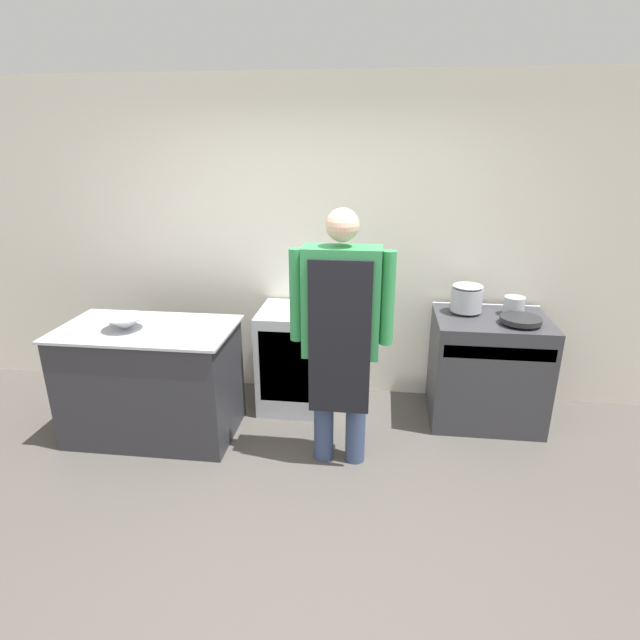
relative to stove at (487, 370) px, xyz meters
name	(u,v)px	position (x,y,z in m)	size (l,w,h in m)	color
ground_plane	(279,543)	(-1.40, -1.57, -0.44)	(14.00, 14.00, 0.00)	#4C4742
wall_back	(320,245)	(-1.40, 0.40, 0.91)	(8.00, 0.05, 2.70)	silver
prep_counter	(152,381)	(-2.60, -0.52, 0.00)	(1.30, 0.74, 0.88)	#2D2D33
stove	(487,370)	(0.00, 0.00, 0.00)	(0.87, 0.65, 0.90)	#38383D
fridge_unit	(297,358)	(-1.56, 0.05, -0.01)	(0.62, 0.59, 0.87)	silver
person_cook	(341,325)	(-1.13, -0.72, 0.59)	(0.68, 0.24, 1.80)	#38476B
mixing_bowl	(125,323)	(-2.72, -0.58, 0.49)	(0.29, 0.29, 0.10)	#B2B5BC
small_bowl	(125,319)	(-2.79, -0.44, 0.47)	(0.19, 0.19, 0.07)	#B2B5BC
stock_pot	(467,297)	(-0.20, 0.11, 0.57)	(0.25, 0.25, 0.23)	#B2B5BC
saute_pan	(521,320)	(0.17, -0.11, 0.48)	(0.30, 0.30, 0.04)	#262628
sauce_pot	(514,305)	(0.17, 0.11, 0.52)	(0.16, 0.16, 0.13)	#B2B5BC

